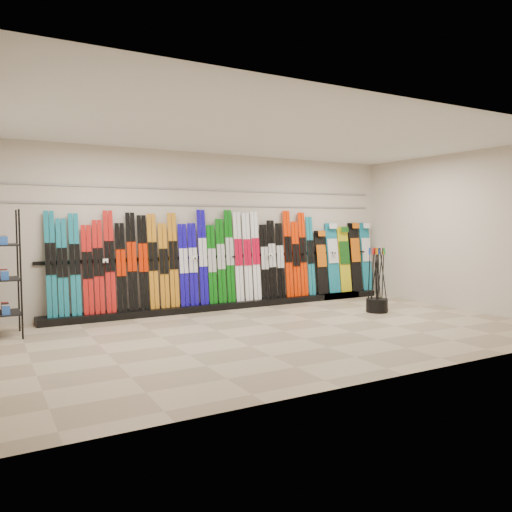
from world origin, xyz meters
TOP-DOWN VIEW (x-y plane):
  - floor at (0.00, 0.00)m, footprint 8.00×8.00m
  - back_wall at (0.00, 2.50)m, footprint 8.00×0.00m
  - right_wall at (4.00, 0.00)m, footprint 0.00×5.00m
  - ceiling at (0.00, 0.00)m, footprint 8.00×8.00m
  - ski_rack_base at (0.22, 2.28)m, footprint 8.00×0.40m
  - skis at (-0.45, 2.32)m, footprint 5.36×0.21m
  - snowboards at (3.10, 2.35)m, footprint 1.55×0.24m
  - accessory_rack at (-3.75, 1.70)m, footprint 0.40×0.60m
  - pole_bin at (2.40, 0.53)m, footprint 0.40×0.40m
  - ski_poles at (2.40, 0.55)m, footprint 0.34×0.31m
  - slatwall_rail_0 at (0.00, 2.48)m, footprint 7.60×0.02m
  - slatwall_rail_1 at (0.00, 2.48)m, footprint 7.60×0.02m

SIDE VIEW (x-z plane):
  - floor at x=0.00m, z-range 0.00..0.00m
  - ski_rack_base at x=0.22m, z-range 0.00..0.12m
  - pole_bin at x=2.40m, z-range 0.00..0.25m
  - ski_poles at x=2.40m, z-range 0.02..1.20m
  - snowboards at x=3.10m, z-range 0.09..1.63m
  - accessory_rack at x=-3.75m, z-range 0.00..1.87m
  - skis at x=-0.45m, z-range 0.05..1.85m
  - back_wall at x=0.00m, z-range -2.50..5.50m
  - right_wall at x=4.00m, z-range -1.00..4.00m
  - slatwall_rail_0 at x=0.00m, z-range 1.98..2.02m
  - slatwall_rail_1 at x=0.00m, z-range 2.28..2.31m
  - ceiling at x=0.00m, z-range 3.00..3.00m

